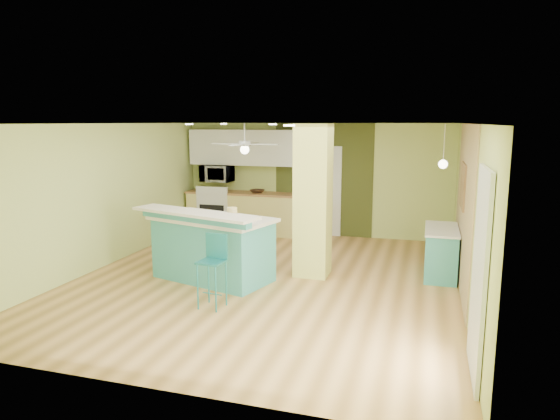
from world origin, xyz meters
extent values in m
cube|color=olive|center=(0.00, 0.00, -0.01)|extent=(6.00, 7.00, 0.01)
cube|color=white|center=(0.00, 0.00, 2.50)|extent=(6.00, 7.00, 0.01)
cube|color=#BECF6F|center=(0.00, 3.50, 1.25)|extent=(6.00, 0.01, 2.50)
cube|color=#BECF6F|center=(0.00, -3.50, 1.25)|extent=(6.00, 0.01, 2.50)
cube|color=#BECF6F|center=(-3.00, 0.00, 1.25)|extent=(0.01, 7.00, 2.50)
cube|color=#BECF6F|center=(3.00, 0.00, 1.25)|extent=(0.01, 7.00, 2.50)
cube|color=#967E55|center=(2.99, 0.60, 1.25)|extent=(0.02, 3.40, 2.50)
cube|color=#40471C|center=(0.20, 3.49, 1.25)|extent=(2.20, 0.02, 2.50)
cube|color=white|center=(0.20, 3.46, 1.00)|extent=(0.82, 0.05, 2.00)
cube|color=silver|center=(2.97, -2.30, 1.05)|extent=(0.04, 1.08, 2.10)
cube|color=#D2D562|center=(0.65, 0.50, 1.25)|extent=(0.55, 0.55, 2.50)
cube|color=#DFD275|center=(-1.30, 3.20, 0.45)|extent=(3.20, 0.60, 0.90)
cube|color=#946033|center=(-1.30, 3.20, 0.92)|extent=(3.25, 0.63, 0.04)
cube|color=silver|center=(-2.25, 3.20, 0.45)|extent=(0.76, 0.64, 0.90)
cube|color=black|center=(-2.25, 2.87, 0.42)|extent=(0.59, 0.02, 0.50)
cube|color=silver|center=(-2.25, 2.90, 0.99)|extent=(0.76, 0.06, 0.18)
cube|color=white|center=(-1.30, 3.32, 1.95)|extent=(3.20, 0.34, 0.80)
imported|color=silver|center=(-2.25, 3.20, 1.35)|extent=(0.70, 0.48, 0.39)
cylinder|color=silver|center=(-1.10, 2.00, 2.30)|extent=(0.03, 0.03, 0.40)
cylinder|color=silver|center=(-1.10, 2.00, 2.10)|extent=(0.24, 0.24, 0.10)
sphere|color=white|center=(-1.10, 2.00, 1.98)|extent=(0.18, 0.18, 0.18)
cylinder|color=silver|center=(2.65, 0.75, 2.19)|extent=(0.01, 0.01, 0.62)
sphere|color=white|center=(2.65, 0.75, 1.88)|extent=(0.14, 0.14, 0.14)
cube|color=brown|center=(2.96, 0.80, 1.55)|extent=(0.03, 0.90, 0.70)
cube|color=teal|center=(-0.84, -0.20, 0.49)|extent=(2.01, 1.38, 0.97)
cube|color=#EEE5CD|center=(-0.84, -0.20, 1.00)|extent=(2.15, 1.51, 0.05)
cube|color=teal|center=(-0.95, -0.61, 1.09)|extent=(2.03, 0.71, 0.14)
cube|color=#EEE5CD|center=(-0.95, -0.61, 1.16)|extent=(2.25, 1.03, 0.04)
cylinder|color=teal|center=(-0.49, -1.49, 0.32)|extent=(0.02, 0.02, 0.64)
cylinder|color=teal|center=(-0.21, -1.53, 0.32)|extent=(0.02, 0.02, 0.64)
cylinder|color=teal|center=(-0.45, -1.21, 0.32)|extent=(0.02, 0.02, 0.64)
cylinder|color=teal|center=(-0.17, -1.25, 0.32)|extent=(0.02, 0.02, 0.64)
cube|color=teal|center=(-0.33, -1.37, 0.65)|extent=(0.37, 0.37, 0.03)
cube|color=teal|center=(-0.31, -1.22, 0.84)|extent=(0.34, 0.06, 0.35)
cube|color=teal|center=(2.70, 1.06, 0.39)|extent=(0.50, 1.20, 0.77)
cube|color=white|center=(2.70, 1.06, 0.79)|extent=(0.53, 1.25, 0.03)
imported|color=#372116|center=(-1.26, 3.19, 0.98)|extent=(0.38, 0.38, 0.08)
cylinder|color=gold|center=(-0.47, -0.27, 1.12)|extent=(0.16, 0.16, 0.19)
camera|label=1|loc=(2.44, -7.38, 2.53)|focal=32.00mm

